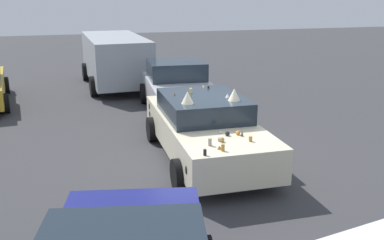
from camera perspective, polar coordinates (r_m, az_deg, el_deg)
ground_plane at (r=9.68m, az=1.72°, el=-4.97°), size 60.00×60.00×0.00m
art_car_decorated at (r=9.47m, az=1.70°, el=-0.95°), size 4.60×2.13×1.63m
parked_van_near_left at (r=17.03m, az=-10.11°, el=8.06°), size 5.12×2.47×1.91m
parked_sedan_far_right at (r=13.26m, az=-1.86°, el=4.32°), size 4.09×2.26×1.49m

